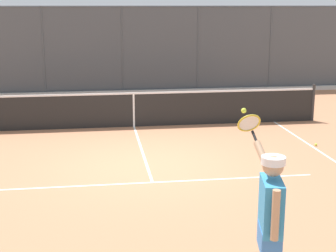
{
  "coord_description": "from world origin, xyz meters",
  "views": [
    {
      "loc": [
        0.99,
        10.04,
        3.3
      ],
      "look_at": [
        -0.33,
        0.85,
        1.05
      ],
      "focal_mm": 53.76,
      "sensor_mm": 36.0,
      "label": 1
    }
  ],
  "objects": [
    {
      "name": "ground_plane",
      "position": [
        0.0,
        0.0,
        0.0
      ],
      "size": [
        60.0,
        60.0,
        0.0
      ],
      "primitive_type": "plane",
      "color": "#B27551"
    },
    {
      "name": "court_line_markings",
      "position": [
        0.0,
        1.41,
        0.0
      ],
      "size": [
        8.16,
        8.32,
        0.01
      ],
      "color": "white",
      "rests_on": "ground"
    },
    {
      "name": "fence_backdrop",
      "position": [
        0.0,
        -9.49,
        1.31
      ],
      "size": [
        20.2,
        1.37,
        3.26
      ],
      "color": "#474C51",
      "rests_on": "ground"
    },
    {
      "name": "tennis_net",
      "position": [
        0.0,
        -3.51,
        0.49
      ],
      "size": [
        10.49,
        0.09,
        1.07
      ],
      "color": "#2D2D2D",
      "rests_on": "ground"
    },
    {
      "name": "tennis_player",
      "position": [
        -0.82,
        5.19,
        1.04
      ],
      "size": [
        0.31,
        1.46,
        2.05
      ],
      "rotation": [
        0.0,
        0.0,
        -1.77
      ],
      "color": "black",
      "rests_on": "ground"
    },
    {
      "name": "tennis_ball_near_net",
      "position": [
        -4.17,
        -0.93,
        0.03
      ],
      "size": [
        0.07,
        0.07,
        0.07
      ],
      "primitive_type": "sphere",
      "color": "#D6E042",
      "rests_on": "ground"
    }
  ]
}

